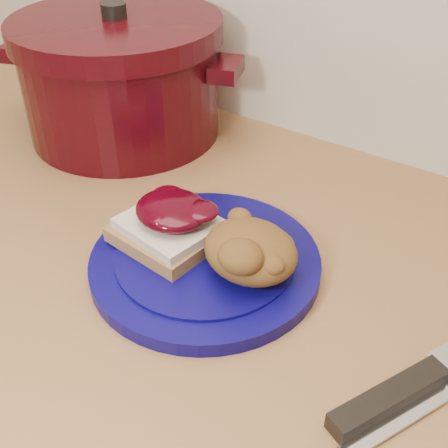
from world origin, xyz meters
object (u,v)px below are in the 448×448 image
Objects in this scene: butter_knife at (404,418)px; pepper_grinder at (107,61)px; dutch_oven at (121,77)px; chef_knife at (426,377)px; plate at (205,262)px.

butter_knife is 0.68m from pepper_grinder.
dutch_oven is (-0.52, 0.25, 0.08)m from butter_knife.
pepper_grinder is (-0.61, 0.26, 0.06)m from chef_knife.
plate is 0.24m from chef_knife.
dutch_oven reaches higher than butter_knife.
plate is at bearing -33.68° from dutch_oven.
chef_knife is at bearing -23.33° from pepper_grinder.
pepper_grinder reaches higher than chef_knife.
dutch_oven reaches higher than plate.
butter_knife is (-0.00, -0.04, -0.01)m from chef_knife.
butter_knife is 0.48× the size of dutch_oven.
plate is 0.35m from dutch_oven.
plate is 0.65× the size of dutch_oven.
pepper_grinder reaches higher than butter_knife.
dutch_oven is at bearing 146.32° from plate.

